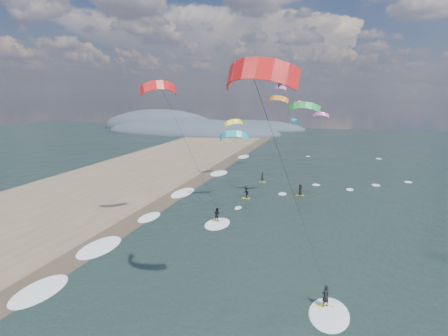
# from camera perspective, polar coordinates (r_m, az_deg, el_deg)

# --- Properties ---
(ground) EXTENTS (260.00, 260.00, 0.00)m
(ground) POSITION_cam_1_polar(r_m,az_deg,el_deg) (27.75, -5.56, -19.40)
(ground) COLOR black
(ground) RESTS_ON ground
(sand_strip) EXTENTS (26.00, 240.00, 0.00)m
(sand_strip) POSITION_cam_1_polar(r_m,az_deg,el_deg) (48.29, -28.12, -7.01)
(sand_strip) COLOR brown
(sand_strip) RESTS_ON ground
(wet_sand_strip) EXTENTS (3.00, 240.00, 0.00)m
(wet_sand_strip) POSITION_cam_1_polar(r_m,az_deg,el_deg) (40.94, -15.95, -9.27)
(wet_sand_strip) COLOR #382D23
(wet_sand_strip) RESTS_ON ground
(coastal_hills) EXTENTS (80.00, 41.00, 15.00)m
(coastal_hills) POSITION_cam_1_polar(r_m,az_deg,el_deg) (141.34, -5.73, 5.72)
(coastal_hills) COLOR #3D4756
(coastal_hills) RESTS_ON ground
(kitesurfer_near_a) EXTENTS (7.65, 8.63, 16.28)m
(kitesurfer_near_a) POSITION_cam_1_polar(r_m,az_deg,el_deg) (19.38, 7.30, 4.96)
(kitesurfer_near_a) COLOR gold
(kitesurfer_near_a) RESTS_ON ground
(kitesurfer_near_b) EXTENTS (6.89, 8.89, 15.76)m
(kitesurfer_near_b) POSITION_cam_1_polar(r_m,az_deg,el_deg) (37.01, -6.50, 4.91)
(kitesurfer_near_b) COLOR gold
(kitesurfer_near_b) RESTS_ON ground
(far_kitesurfers) EXTENTS (8.03, 10.86, 1.75)m
(far_kitesurfers) POSITION_cam_1_polar(r_m,az_deg,el_deg) (53.00, 6.11, -3.16)
(far_kitesurfers) COLOR gold
(far_kitesurfers) RESTS_ON ground
(bg_kite_field) EXTENTS (15.06, 68.29, 10.03)m
(bg_kite_field) POSITION_cam_1_polar(r_m,az_deg,el_deg) (74.20, 9.49, 9.30)
(bg_kite_field) COLOR teal
(bg_kite_field) RESTS_ON ground
(shoreline_surf) EXTENTS (2.40, 79.40, 0.11)m
(shoreline_surf) POSITION_cam_1_polar(r_m,az_deg,el_deg) (44.18, -11.29, -7.49)
(shoreline_surf) COLOR white
(shoreline_surf) RESTS_ON ground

